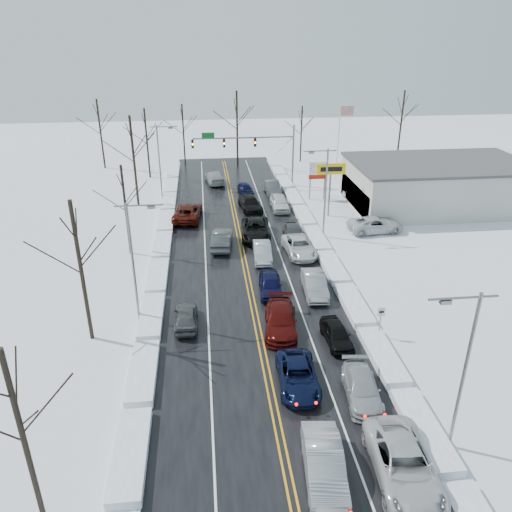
{
  "coord_description": "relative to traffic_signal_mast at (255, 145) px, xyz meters",
  "views": [
    {
      "loc": [
        -3.4,
        -35.87,
        19.65
      ],
      "look_at": [
        0.62,
        0.75,
        2.5
      ],
      "focal_mm": 35.0,
      "sensor_mm": 36.0,
      "label": 1
    }
  ],
  "objects": [
    {
      "name": "tree_far_e",
      "position": [
        24.55,
        13.01,
        1.86
      ],
      "size": [
        4.2,
        4.2,
        10.5
      ],
      "color": "#2D231C",
      "rests_on": "ground"
    },
    {
      "name": "road_surface",
      "position": [
        -3.45,
        -25.99,
        -5.47
      ],
      "size": [
        14.0,
        84.0,
        0.01
      ],
      "primitive_type": "cube",
      "color": "black",
      "rests_on": "ground"
    },
    {
      "name": "queued_car_7",
      "position": [
        -1.53,
        -9.19,
        -5.48
      ],
      "size": [
        2.83,
        5.57,
        1.55
      ],
      "primitive_type": "imported",
      "rotation": [
        0.0,
        0.0,
        0.13
      ],
      "color": "black",
      "rests_on": "ground"
    },
    {
      "name": "queued_car_3",
      "position": [
        -1.87,
        -34.37,
        -5.48
      ],
      "size": [
        2.91,
        5.72,
        1.59
      ],
      "primitive_type": "imported",
      "rotation": [
        0.0,
        0.0,
        -0.13
      ],
      "color": "#440A09",
      "rests_on": "ground"
    },
    {
      "name": "streetlight_ne",
      "position": [
        4.85,
        -17.99,
        -0.17
      ],
      "size": [
        3.2,
        0.25,
        9.0
      ],
      "color": "slate",
      "rests_on": "ground"
    },
    {
      "name": "queued_car_1",
      "position": [
        -1.78,
        -47.18,
        -5.48
      ],
      "size": [
        2.23,
        5.2,
        1.67
      ],
      "primitive_type": "imported",
      "rotation": [
        0.0,
        0.0,
        -0.09
      ],
      "color": "#9D9FA4",
      "rests_on": "ground"
    },
    {
      "name": "tree_far_d",
      "position": [
        8.55,
        12.51,
        0.46
      ],
      "size": [
        3.4,
        3.4,
        8.5
      ],
      "color": "#2D231C",
      "rests_on": "ground"
    },
    {
      "name": "queued_car_10",
      "position": [
        1.95,
        -47.62,
        -5.48
      ],
      "size": [
        3.15,
        6.18,
        1.67
      ],
      "primitive_type": "imported",
      "rotation": [
        0.0,
        0.0,
        -0.06
      ],
      "color": "silver",
      "rests_on": "ground"
    },
    {
      "name": "traffic_signal_mast",
      "position": [
        0.0,
        0.0,
        0.0
      ],
      "size": [
        13.28,
        0.39,
        8.0
      ],
      "color": "slate",
      "rests_on": "ground"
    },
    {
      "name": "tree_far_c",
      "position": [
        -1.45,
        11.01,
        2.21
      ],
      "size": [
        4.4,
        4.4,
        11.0
      ],
      "color": "#2D231C",
      "rests_on": "ground"
    },
    {
      "name": "tree_left_a",
      "position": [
        -14.45,
        -47.99,
        0.81
      ],
      "size": [
        3.6,
        3.6,
        9.0
      ],
      "color": "#2D231C",
      "rests_on": "ground"
    },
    {
      "name": "queued_car_14",
      "position": [
        1.83,
        -21.86,
        -5.48
      ],
      "size": [
        2.84,
        5.56,
        1.5
      ],
      "primitive_type": "imported",
      "rotation": [
        0.0,
        0.0,
        0.07
      ],
      "color": "silver",
      "rests_on": "ground"
    },
    {
      "name": "streetlight_sw",
      "position": [
        -11.74,
        -31.99,
        -0.17
      ],
      "size": [
        3.2,
        0.25,
        9.0
      ],
      "color": "slate",
      "rests_on": "ground"
    },
    {
      "name": "used_vehicles_sign",
      "position": [
        7.05,
        -5.99,
        -2.16
      ],
      "size": [
        2.2,
        0.22,
        4.65
      ],
      "color": "slate",
      "rests_on": "ground"
    },
    {
      "name": "snow_bank_left",
      "position": [
        -11.05,
        -25.99,
        -5.48
      ],
      "size": [
        1.64,
        72.0,
        0.52
      ],
      "primitive_type": "cube",
      "color": "white",
      "rests_on": "ground"
    },
    {
      "name": "tree_far_a",
      "position": [
        -21.45,
        12.01,
        1.51
      ],
      "size": [
        4.0,
        4.0,
        10.0
      ],
      "color": "#2D231C",
      "rests_on": "ground"
    },
    {
      "name": "queued_car_12",
      "position": [
        1.67,
        -36.34,
        -5.48
      ],
      "size": [
        1.8,
        4.06,
        1.36
      ],
      "primitive_type": "imported",
      "rotation": [
        0.0,
        0.0,
        0.05
      ],
      "color": "black",
      "rests_on": "ground"
    },
    {
      "name": "parked_car_0",
      "position": [
        10.75,
        -17.29,
        -5.48
      ],
      "size": [
        5.98,
        3.11,
        1.61
      ],
      "primitive_type": "imported",
      "rotation": [
        0.0,
        0.0,
        1.65
      ],
      "color": "silver",
      "rests_on": "ground"
    },
    {
      "name": "tires_plus_sign",
      "position": [
        7.05,
        -12.0,
        -0.49
      ],
      "size": [
        3.2,
        0.34,
        6.0
      ],
      "color": "slate",
      "rests_on": "ground"
    },
    {
      "name": "oncoming_car_2",
      "position": [
        -5.24,
        2.22,
        -5.48
      ],
      "size": [
        2.92,
        5.76,
        1.6
      ],
      "primitive_type": "imported",
      "rotation": [
        0.0,
        0.0,
        3.27
      ],
      "color": "#9FA3A7",
      "rests_on": "ground"
    },
    {
      "name": "tree_left_d",
      "position": [
        -14.65,
        -5.99,
        1.86
      ],
      "size": [
        4.2,
        4.2,
        10.5
      ],
      "color": "#2D231C",
      "rests_on": "ground"
    },
    {
      "name": "queued_car_13",
      "position": [
        1.65,
        -29.44,
        -5.48
      ],
      "size": [
        1.94,
        4.88,
        1.58
      ],
      "primitive_type": "imported",
      "rotation": [
        0.0,
        0.0,
        -0.06
      ],
      "color": "#919398",
      "rests_on": "ground"
    },
    {
      "name": "snow_bank_right",
      "position": [
        4.15,
        -25.99,
        -5.48
      ],
      "size": [
        1.64,
        72.0,
        0.52
      ],
      "primitive_type": "cube",
      "color": "white",
      "rests_on": "ground"
    },
    {
      "name": "dealership_building",
      "position": [
        20.53,
        -9.99,
        -2.82
      ],
      "size": [
        20.4,
        12.4,
        5.3
      ],
      "color": "#BBBBB6",
      "rests_on": "ground"
    },
    {
      "name": "tree_left_e",
      "position": [
        -14.25,
        6.01,
        1.16
      ],
      "size": [
        3.8,
        3.8,
        9.5
      ],
      "color": "#2D231C",
      "rests_on": "ground"
    },
    {
      "name": "oncoming_car_1",
      "position": [
        -8.69,
        -11.49,
        -5.48
      ],
      "size": [
        3.5,
        6.41,
        1.7
      ],
      "primitive_type": "imported",
      "rotation": [
        0.0,
        0.0,
        3.03
      ],
      "color": "#460F09",
      "rests_on": "ground"
    },
    {
      "name": "queued_car_5",
      "position": [
        -1.74,
        -22.62,
        -5.48
      ],
      "size": [
        1.79,
        4.57,
        1.48
      ],
      "primitive_type": "imported",
      "rotation": [
        0.0,
        0.0,
        -0.05
      ],
      "color": "#AAADB2",
      "rests_on": "ground"
    },
    {
      "name": "queued_car_8",
      "position": [
        -1.53,
        -3.21,
        -5.48
      ],
      "size": [
        2.07,
        4.21,
        1.38
      ],
      "primitive_type": "imported",
      "rotation": [
        0.0,
        0.0,
        0.11
      ],
      "color": "black",
      "rests_on": "ground"
    },
    {
      "name": "queued_car_6",
      "position": [
        -1.77,
        -17.31,
        -5.48
      ],
      "size": [
        3.27,
        6.35,
        1.71
      ],
      "primitive_type": "imported",
      "rotation": [
        0.0,
        0.0,
        -0.07
      ],
      "color": "black",
      "rests_on": "ground"
    },
    {
      "name": "queued_car_16",
      "position": [
        1.9,
        -9.32,
        -5.48
      ],
      "size": [
        1.98,
        4.86,
        1.65
      ],
      "primitive_type": "imported",
      "rotation": [
        0.0,
        0.0,
        -0.01
      ],
      "color": "silver",
      "rests_on": "ground"
    },
    {
      "name": "streetlight_nw",
      "position": [
        -11.74,
        -3.99,
        -0.17
      ],
      "size": [
        3.2,
        0.25,
        9.0
      ],
      "color": "slate",
      "rests_on": "ground"
    },
    {
      "name": "streetlight_se",
      "position": [
        4.85,
        -45.99,
        -0.17
      ],
      "size": [
        3.2,
        0.25,
        9.0
      ],
      "color": "slate",
      "rests_on": "ground"
    },
    {
      "name": "ground",
      "position": [
        -3.45,
        -27.99,
        -5.48
      ],
      "size": [
        160.0,
        160.0,
        0.0
      ],
      "primitive_type": "plane",
      "color": "white",
      "rests_on": "ground"
    },
    {
      "name": "queued_car_17",
      "position": [
        1.91,
        -3.38,
        -5.48
      ],
      "size": [
        1.77,
        4.86,
        1.59
      ],
      "primitive_type": "imported",
      "rotation": [
        0.0,
        0.0,
        0.02
      ],
      "color": "#45484B",
      "rests_on": "ground"
    },
    {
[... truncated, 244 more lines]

